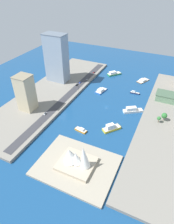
% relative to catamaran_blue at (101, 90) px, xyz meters
% --- Properties ---
extents(ground_plane, '(440.00, 440.00, 0.00)m').
position_rel_catamaran_blue_xyz_m(ground_plane, '(-20.22, 31.65, -1.66)').
color(ground_plane, navy).
extents(quay_west, '(70.00, 240.00, 3.09)m').
position_rel_catamaran_blue_xyz_m(quay_west, '(-99.94, 31.65, -0.12)').
color(quay_west, gray).
rests_on(quay_west, ground_plane).
extents(quay_east, '(70.00, 240.00, 3.09)m').
position_rel_catamaran_blue_xyz_m(quay_east, '(59.50, 31.65, -0.12)').
color(quay_east, gray).
rests_on(quay_east, ground_plane).
extents(peninsula_point, '(67.34, 52.82, 2.00)m').
position_rel_catamaran_blue_xyz_m(peninsula_point, '(-29.27, 129.00, -0.66)').
color(peninsula_point, '#A89E89').
rests_on(peninsula_point, ground_plane).
extents(road_strip, '(9.75, 228.00, 0.15)m').
position_rel_catamaran_blue_xyz_m(road_strip, '(33.73, 31.65, 1.50)').
color(road_strip, '#38383D').
rests_on(road_strip, quay_east).
extents(catamaran_blue, '(12.55, 20.28, 4.57)m').
position_rel_catamaran_blue_xyz_m(catamaran_blue, '(0.00, 0.00, 0.00)').
color(catamaran_blue, blue).
rests_on(catamaran_blue, ground_plane).
extents(water_taxi_orange, '(14.59, 7.04, 3.85)m').
position_rel_catamaran_blue_xyz_m(water_taxi_orange, '(-11.90, 86.20, -0.28)').
color(water_taxi_orange, orange).
rests_on(water_taxi_orange, ground_plane).
extents(ferry_white_commuter, '(23.69, 18.33, 6.99)m').
position_rel_catamaran_blue_xyz_m(ferry_white_commuter, '(-52.32, 29.09, 1.01)').
color(ferry_white_commuter, silver).
rests_on(ferry_white_commuter, ground_plane).
extents(barge_flat_brown, '(17.23, 22.93, 3.26)m').
position_rel_catamaran_blue_xyz_m(barge_flat_brown, '(-46.22, -56.79, -0.46)').
color(barge_flat_brown, brown).
rests_on(barge_flat_brown, ground_plane).
extents(ferry_green_doubledeck, '(21.05, 22.51, 5.76)m').
position_rel_catamaran_blue_xyz_m(ferry_green_doubledeck, '(1.57, -59.53, 0.50)').
color(ferry_green_doubledeck, '#2D8C4C').
rests_on(ferry_green_doubledeck, ground_plane).
extents(patrol_launch_navy, '(14.06, 3.72, 3.99)m').
position_rel_catamaran_blue_xyz_m(patrol_launch_navy, '(-44.40, -14.58, -0.30)').
color(patrol_launch_navy, '#1E284C').
rests_on(patrol_launch_navy, ground_plane).
extents(ferry_yellow_fast, '(18.00, 19.74, 7.76)m').
position_rel_catamaran_blue_xyz_m(ferry_yellow_fast, '(-40.28, 70.68, 1.03)').
color(ferry_yellow_fast, yellow).
rests_on(ferry_yellow_fast, ground_plane).
extents(tower_tall_glass, '(31.71, 19.43, 67.24)m').
position_rel_catamaran_blue_xyz_m(tower_tall_glass, '(69.87, -0.67, 35.08)').
color(tower_tall_glass, '#8C9EB2').
rests_on(tower_tall_glass, quay_east).
extents(terminal_long_green, '(41.75, 19.17, 9.08)m').
position_rel_catamaran_blue_xyz_m(terminal_long_green, '(-92.81, -11.15, 6.00)').
color(terminal_long_green, slate).
rests_on(terminal_long_green, quay_west).
extents(office_block_beige, '(17.80, 17.25, 42.81)m').
position_rel_catamaran_blue_xyz_m(office_block_beige, '(61.68, 79.71, 22.87)').
color(office_block_beige, '#C6B793').
rests_on(office_block_beige, quay_east).
extents(suv_black, '(2.12, 5.16, 1.63)m').
position_rel_catamaran_blue_xyz_m(suv_black, '(36.27, 3.04, 2.38)').
color(suv_black, black).
rests_on(suv_black, road_strip).
extents(van_white, '(2.20, 4.51, 1.58)m').
position_rel_catamaran_blue_xyz_m(van_white, '(36.94, 81.06, 2.35)').
color(van_white, black).
rests_on(van_white, road_strip).
extents(sedan_silver, '(1.87, 5.15, 1.56)m').
position_rel_catamaran_blue_xyz_m(sedan_silver, '(30.75, -18.86, 2.36)').
color(sedan_silver, black).
rests_on(sedan_silver, road_strip).
extents(hatchback_blue, '(2.15, 4.69, 1.51)m').
position_rel_catamaran_blue_xyz_m(hatchback_blue, '(35.44, -5.42, 2.32)').
color(hatchback_blue, black).
rests_on(hatchback_blue, road_strip).
extents(pickup_red, '(2.01, 4.44, 1.50)m').
position_rel_catamaran_blue_xyz_m(pickup_red, '(31.27, -46.52, 2.32)').
color(pickup_red, black).
rests_on(pickup_red, road_strip).
extents(traffic_light_waterfront, '(0.36, 0.36, 6.50)m').
position_rel_catamaran_blue_xyz_m(traffic_light_waterfront, '(27.44, 15.26, 5.77)').
color(traffic_light_waterfront, black).
rests_on(traffic_light_waterfront, quay_east).
extents(opera_landmark, '(30.68, 26.79, 24.43)m').
position_rel_catamaran_blue_xyz_m(opera_landmark, '(-28.95, 129.00, 7.79)').
color(opera_landmark, '#BCAD93').
rests_on(opera_landmark, peninsula_point).
extents(park_tree_cluster, '(9.69, 11.40, 9.56)m').
position_rel_catamaran_blue_xyz_m(park_tree_cluster, '(-87.10, 35.88, 7.64)').
color(park_tree_cluster, brown).
rests_on(park_tree_cluster, quay_west).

